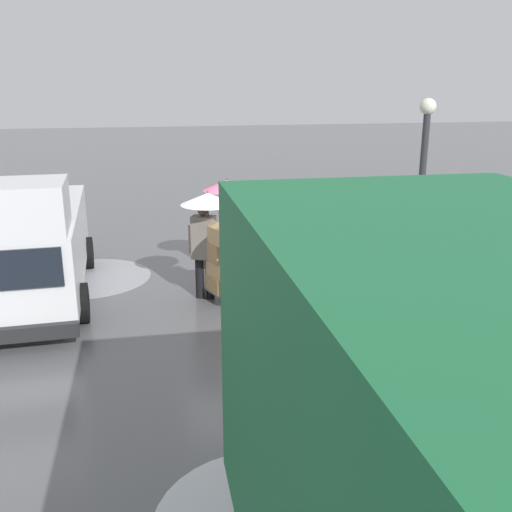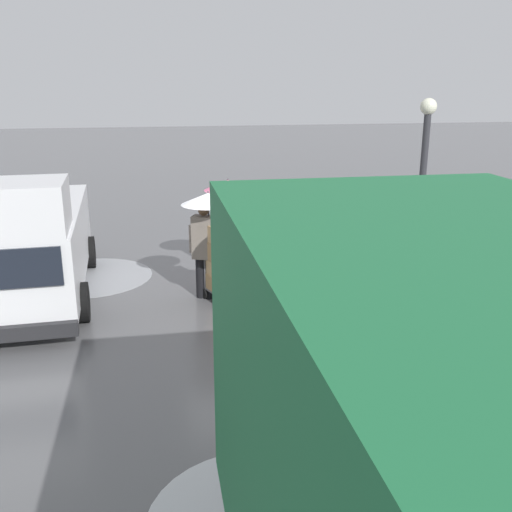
{
  "view_description": "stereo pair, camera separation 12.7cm",
  "coord_description": "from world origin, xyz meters",
  "px_view_note": "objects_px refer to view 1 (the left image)",
  "views": [
    {
      "loc": [
        1.93,
        10.77,
        4.14
      ],
      "look_at": [
        -0.05,
        0.79,
        1.05
      ],
      "focal_mm": 40.69,
      "sensor_mm": 36.0,
      "label": 1
    },
    {
      "loc": [
        1.81,
        10.8,
        4.14
      ],
      "look_at": [
        -0.05,
        0.79,
        1.05
      ],
      "focal_mm": 40.69,
      "sensor_mm": 36.0,
      "label": 2
    }
  ],
  "objects_px": {
    "shopping_cart_vendor": "(278,272)",
    "pedestrian_pink_side": "(227,204)",
    "hand_dolly_boxes": "(221,261)",
    "pedestrian_far_side": "(206,220)",
    "cargo_van_parked_right": "(28,242)",
    "street_lamp": "(421,185)",
    "pedestrian_white_side": "(256,237)",
    "pedestrian_black_side": "(326,227)"
  },
  "relations": [
    {
      "from": "cargo_van_parked_right",
      "to": "pedestrian_far_side",
      "type": "bearing_deg",
      "value": 170.77
    },
    {
      "from": "pedestrian_white_side",
      "to": "pedestrian_far_side",
      "type": "relative_size",
      "value": 1.0
    },
    {
      "from": "pedestrian_black_side",
      "to": "pedestrian_far_side",
      "type": "relative_size",
      "value": 1.0
    },
    {
      "from": "pedestrian_far_side",
      "to": "street_lamp",
      "type": "relative_size",
      "value": 0.56
    },
    {
      "from": "pedestrian_white_side",
      "to": "cargo_van_parked_right",
      "type": "bearing_deg",
      "value": -24.82
    },
    {
      "from": "shopping_cart_vendor",
      "to": "pedestrian_far_side",
      "type": "height_order",
      "value": "pedestrian_far_side"
    },
    {
      "from": "hand_dolly_boxes",
      "to": "street_lamp",
      "type": "xyz_separation_m",
      "value": [
        -3.41,
        1.2,
        1.55
      ]
    },
    {
      "from": "hand_dolly_boxes",
      "to": "street_lamp",
      "type": "bearing_deg",
      "value": 160.64
    },
    {
      "from": "hand_dolly_boxes",
      "to": "street_lamp",
      "type": "relative_size",
      "value": 0.39
    },
    {
      "from": "pedestrian_white_side",
      "to": "pedestrian_pink_side",
      "type": "bearing_deg",
      "value": -88.01
    },
    {
      "from": "pedestrian_far_side",
      "to": "shopping_cart_vendor",
      "type": "bearing_deg",
      "value": 165.31
    },
    {
      "from": "pedestrian_white_side",
      "to": "pedestrian_black_side",
      "type": "bearing_deg",
      "value": -165.4
    },
    {
      "from": "hand_dolly_boxes",
      "to": "pedestrian_pink_side",
      "type": "distance_m",
      "value": 1.85
    },
    {
      "from": "pedestrian_white_side",
      "to": "pedestrian_far_side",
      "type": "height_order",
      "value": "same"
    },
    {
      "from": "hand_dolly_boxes",
      "to": "pedestrian_pink_side",
      "type": "relative_size",
      "value": 0.7
    },
    {
      "from": "cargo_van_parked_right",
      "to": "street_lamp",
      "type": "height_order",
      "value": "street_lamp"
    },
    {
      "from": "shopping_cart_vendor",
      "to": "pedestrian_white_side",
      "type": "xyz_separation_m",
      "value": [
        0.63,
        0.99,
        1.0
      ]
    },
    {
      "from": "cargo_van_parked_right",
      "to": "pedestrian_pink_side",
      "type": "relative_size",
      "value": 2.52
    },
    {
      "from": "cargo_van_parked_right",
      "to": "hand_dolly_boxes",
      "type": "distance_m",
      "value": 3.72
    },
    {
      "from": "pedestrian_black_side",
      "to": "street_lamp",
      "type": "bearing_deg",
      "value": 164.73
    },
    {
      "from": "shopping_cart_vendor",
      "to": "hand_dolly_boxes",
      "type": "distance_m",
      "value": 1.12
    },
    {
      "from": "pedestrian_pink_side",
      "to": "street_lamp",
      "type": "bearing_deg",
      "value": 136.91
    },
    {
      "from": "shopping_cart_vendor",
      "to": "pedestrian_black_side",
      "type": "relative_size",
      "value": 0.49
    },
    {
      "from": "cargo_van_parked_right",
      "to": "pedestrian_white_side",
      "type": "distance_m",
      "value": 4.51
    },
    {
      "from": "shopping_cart_vendor",
      "to": "hand_dolly_boxes",
      "type": "xyz_separation_m",
      "value": [
        1.08,
        -0.13,
        0.25
      ]
    },
    {
      "from": "hand_dolly_boxes",
      "to": "pedestrian_black_side",
      "type": "xyz_separation_m",
      "value": [
        -1.82,
        0.76,
        0.76
      ]
    },
    {
      "from": "hand_dolly_boxes",
      "to": "pedestrian_pink_side",
      "type": "bearing_deg",
      "value": -102.35
    },
    {
      "from": "hand_dolly_boxes",
      "to": "pedestrian_far_side",
      "type": "distance_m",
      "value": 0.83
    },
    {
      "from": "pedestrian_pink_side",
      "to": "pedestrian_far_side",
      "type": "xyz_separation_m",
      "value": [
        0.61,
        1.43,
        0.0
      ]
    },
    {
      "from": "hand_dolly_boxes",
      "to": "pedestrian_far_side",
      "type": "xyz_separation_m",
      "value": [
        0.25,
        -0.22,
        0.76
      ]
    },
    {
      "from": "hand_dolly_boxes",
      "to": "pedestrian_black_side",
      "type": "relative_size",
      "value": 0.7
    },
    {
      "from": "shopping_cart_vendor",
      "to": "pedestrian_white_side",
      "type": "height_order",
      "value": "pedestrian_white_side"
    },
    {
      "from": "pedestrian_pink_side",
      "to": "cargo_van_parked_right",
      "type": "bearing_deg",
      "value": 12.51
    },
    {
      "from": "pedestrian_far_side",
      "to": "street_lamp",
      "type": "xyz_separation_m",
      "value": [
        -3.66,
        1.42,
        0.79
      ]
    },
    {
      "from": "pedestrian_far_side",
      "to": "street_lamp",
      "type": "height_order",
      "value": "street_lamp"
    },
    {
      "from": "hand_dolly_boxes",
      "to": "pedestrian_white_side",
      "type": "distance_m",
      "value": 1.42
    },
    {
      "from": "shopping_cart_vendor",
      "to": "pedestrian_white_side",
      "type": "bearing_deg",
      "value": 57.65
    },
    {
      "from": "street_lamp",
      "to": "pedestrian_black_side",
      "type": "bearing_deg",
      "value": -15.27
    },
    {
      "from": "hand_dolly_boxes",
      "to": "pedestrian_black_side",
      "type": "bearing_deg",
      "value": 157.23
    },
    {
      "from": "shopping_cart_vendor",
      "to": "pedestrian_pink_side",
      "type": "xyz_separation_m",
      "value": [
        0.72,
        -1.78,
        1.02
      ]
    },
    {
      "from": "cargo_van_parked_right",
      "to": "shopping_cart_vendor",
      "type": "height_order",
      "value": "cargo_van_parked_right"
    },
    {
      "from": "shopping_cart_vendor",
      "to": "pedestrian_pink_side",
      "type": "distance_m",
      "value": 2.17
    }
  ]
}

